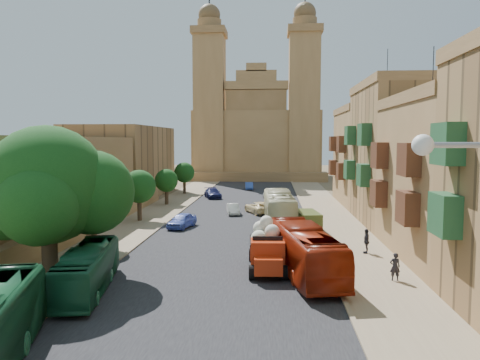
# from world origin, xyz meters

# --- Properties ---
(ground) EXTENTS (260.00, 260.00, 0.00)m
(ground) POSITION_xyz_m (0.00, 0.00, 0.00)
(ground) COLOR brown
(road_surface) EXTENTS (14.00, 140.00, 0.01)m
(road_surface) POSITION_xyz_m (0.00, 30.00, 0.01)
(road_surface) COLOR black
(road_surface) RESTS_ON ground
(sidewalk_east) EXTENTS (5.00, 140.00, 0.01)m
(sidewalk_east) POSITION_xyz_m (9.50, 30.00, 0.01)
(sidewalk_east) COLOR #837056
(sidewalk_east) RESTS_ON ground
(sidewalk_west) EXTENTS (5.00, 140.00, 0.01)m
(sidewalk_west) POSITION_xyz_m (-9.50, 30.00, 0.01)
(sidewalk_west) COLOR #837056
(sidewalk_west) RESTS_ON ground
(kerb_east) EXTENTS (0.25, 140.00, 0.12)m
(kerb_east) POSITION_xyz_m (7.00, 30.00, 0.06)
(kerb_east) COLOR #837056
(kerb_east) RESTS_ON ground
(kerb_west) EXTENTS (0.25, 140.00, 0.12)m
(kerb_west) POSITION_xyz_m (-7.00, 30.00, 0.06)
(kerb_west) COLOR #837056
(kerb_west) RESTS_ON ground
(townhouse_b) EXTENTS (9.00, 14.00, 14.90)m
(townhouse_b) POSITION_xyz_m (15.95, 11.00, 5.66)
(townhouse_b) COLOR olive
(townhouse_b) RESTS_ON ground
(townhouse_c) EXTENTS (9.00, 14.00, 17.40)m
(townhouse_c) POSITION_xyz_m (15.95, 25.00, 6.91)
(townhouse_c) COLOR olive
(townhouse_c) RESTS_ON ground
(townhouse_d) EXTENTS (9.00, 14.00, 15.90)m
(townhouse_d) POSITION_xyz_m (15.95, 39.00, 6.16)
(townhouse_d) COLOR olive
(townhouse_d) RESTS_ON ground
(west_wall) EXTENTS (1.00, 40.00, 1.80)m
(west_wall) POSITION_xyz_m (-12.50, 20.00, 0.90)
(west_wall) COLOR olive
(west_wall) RESTS_ON ground
(west_building_low) EXTENTS (10.00, 28.00, 8.40)m
(west_building_low) POSITION_xyz_m (-18.00, 18.00, 4.20)
(west_building_low) COLOR brown
(west_building_low) RESTS_ON ground
(west_building_mid) EXTENTS (10.00, 22.00, 10.00)m
(west_building_mid) POSITION_xyz_m (-18.00, 44.00, 5.00)
(west_building_mid) COLOR olive
(west_building_mid) RESTS_ON ground
(church) EXTENTS (28.00, 22.50, 36.30)m
(church) POSITION_xyz_m (-0.00, 78.61, 9.52)
(church) COLOR olive
(church) RESTS_ON ground
(ficus_tree) EXTENTS (8.96, 8.25, 8.96)m
(ficus_tree) POSITION_xyz_m (-9.42, 4.01, 5.30)
(ficus_tree) COLOR #36281B
(ficus_tree) RESTS_ON ground
(street_tree_a) EXTENTS (3.41, 3.41, 5.25)m
(street_tree_a) POSITION_xyz_m (-10.00, 12.00, 3.52)
(street_tree_a) COLOR #36281B
(street_tree_a) RESTS_ON ground
(street_tree_b) EXTENTS (3.34, 3.34, 5.13)m
(street_tree_b) POSITION_xyz_m (-10.00, 24.00, 3.44)
(street_tree_b) COLOR #36281B
(street_tree_b) RESTS_ON ground
(street_tree_c) EXTENTS (2.91, 2.91, 4.47)m
(street_tree_c) POSITION_xyz_m (-10.00, 36.00, 2.99)
(street_tree_c) COLOR #36281B
(street_tree_c) RESTS_ON ground
(street_tree_d) EXTENTS (3.09, 3.09, 4.75)m
(street_tree_d) POSITION_xyz_m (-10.00, 48.00, 3.18)
(street_tree_d) COLOR #36281B
(street_tree_d) RESTS_ON ground
(red_truck) EXTENTS (2.48, 5.73, 3.29)m
(red_truck) POSITION_xyz_m (3.02, 6.96, 1.45)
(red_truck) COLOR #B32B0D
(red_truck) RESTS_ON ground
(olive_pickup) EXTENTS (2.35, 4.33, 1.70)m
(olive_pickup) POSITION_xyz_m (6.50, 20.00, 0.83)
(olive_pickup) COLOR #434F1D
(olive_pickup) RESTS_ON ground
(bus_green_north) EXTENTS (3.43, 8.80, 2.39)m
(bus_green_north) POSITION_xyz_m (-6.50, 2.07, 1.20)
(bus_green_north) COLOR #175534
(bus_green_north) RESTS_ON ground
(bus_red_east) EXTENTS (4.37, 10.77, 2.92)m
(bus_red_east) POSITION_xyz_m (5.28, 6.05, 1.46)
(bus_red_east) COLOR maroon
(bus_red_east) RESTS_ON ground
(bus_cream_east) EXTENTS (3.16, 11.25, 3.10)m
(bus_cream_east) POSITION_xyz_m (4.00, 23.70, 1.55)
(bus_cream_east) COLOR beige
(bus_cream_east) RESTS_ON ground
(car_blue_a) EXTENTS (2.52, 4.26, 1.36)m
(car_blue_a) POSITION_xyz_m (-5.00, 20.48, 0.68)
(car_blue_a) COLOR #5770CE
(car_blue_a) RESTS_ON ground
(car_white_a) EXTENTS (1.79, 3.66, 1.15)m
(car_white_a) POSITION_xyz_m (-0.95, 28.64, 0.58)
(car_white_a) COLOR silver
(car_white_a) RESTS_ON ground
(car_cream) EXTENTS (3.77, 5.05, 1.27)m
(car_cream) POSITION_xyz_m (1.82, 29.62, 0.64)
(car_cream) COLOR #FFE6AE
(car_cream) RESTS_ON ground
(car_dkblue) EXTENTS (3.21, 5.07, 1.37)m
(car_dkblue) POSITION_xyz_m (-5.00, 42.72, 0.68)
(car_dkblue) COLOR #151948
(car_dkblue) RESTS_ON ground
(car_white_b) EXTENTS (2.18, 4.17, 1.36)m
(car_white_b) POSITION_xyz_m (2.98, 42.23, 0.68)
(car_white_b) COLOR silver
(car_white_b) RESTS_ON ground
(car_blue_b) EXTENTS (1.52, 3.65, 1.17)m
(car_blue_b) POSITION_xyz_m (-0.50, 54.44, 0.59)
(car_blue_b) COLOR blue
(car_blue_b) RESTS_ON ground
(pedestrian_a) EXTENTS (0.61, 0.41, 1.64)m
(pedestrian_a) POSITION_xyz_m (10.42, 5.20, 0.82)
(pedestrian_a) COLOR black
(pedestrian_a) RESTS_ON ground
(pedestrian_c) EXTENTS (0.62, 1.11, 1.78)m
(pedestrian_c) POSITION_xyz_m (10.08, 11.72, 0.89)
(pedestrian_c) COLOR #28282F
(pedestrian_c) RESTS_ON ground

